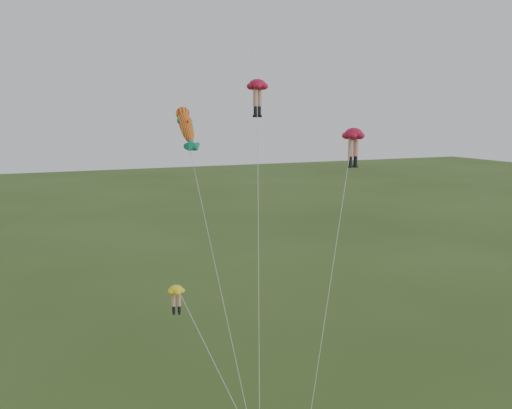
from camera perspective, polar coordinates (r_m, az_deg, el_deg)
name	(u,v)px	position (r m, az deg, el deg)	size (l,w,h in m)	color
legs_kite_red_high	(257,92)	(38.68, 0.14, 11.22)	(6.60, 13.77, 19.09)	#B41234
legs_kite_red_mid	(353,143)	(31.79, 9.63, 6.09)	(5.86, 4.88, 16.04)	#B41234
legs_kite_yellow	(182,303)	(28.47, -7.46, -9.69)	(3.54, 6.29, 8.49)	yellow
fish_kite	(186,126)	(35.35, -7.00, 7.75)	(0.94, 11.30, 17.50)	gold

